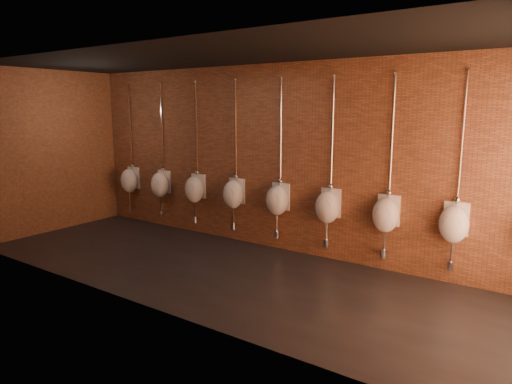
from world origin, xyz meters
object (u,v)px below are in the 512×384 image
urinal_2 (195,189)px  urinal_5 (328,206)px  urinal_0 (130,180)px  urinal_7 (454,223)px  urinal_4 (277,199)px  urinal_6 (386,214)px  urinal_1 (160,184)px  urinal_3 (233,194)px

urinal_2 → urinal_5: size_ratio=1.00×
urinal_0 → urinal_7: bearing=0.0°
urinal_4 → urinal_6: 1.90m
urinal_2 → urinal_7: (4.75, 0.00, 0.00)m
urinal_1 → urinal_7: (5.69, 0.00, 0.00)m
urinal_3 → urinal_7: bearing=0.0°
urinal_0 → urinal_2: 1.90m
urinal_7 → urinal_3: bearing=180.0°
urinal_6 → urinal_7: 0.95m
urinal_0 → urinal_4: (3.80, 0.00, 0.00)m
urinal_1 → urinal_7: size_ratio=1.00×
urinal_1 → urinal_2: bearing=0.0°
urinal_2 → urinal_4: 1.90m
urinal_4 → urinal_5: (0.95, 0.00, 0.00)m
urinal_0 → urinal_6: same height
urinal_1 → urinal_0: bearing=180.0°
urinal_3 → urinal_0: bearing=180.0°
urinal_7 → urinal_2: bearing=180.0°
urinal_2 → urinal_3: size_ratio=1.00×
urinal_2 → urinal_1: bearing=180.0°
urinal_0 → urinal_2: same height
urinal_6 → urinal_5: bearing=180.0°
urinal_0 → urinal_2: (1.90, 0.00, 0.00)m
urinal_0 → urinal_3: 2.85m
urinal_1 → urinal_3: bearing=0.0°
urinal_6 → urinal_7: size_ratio=1.00×
urinal_4 → urinal_7: same height
urinal_4 → urinal_0: bearing=180.0°
urinal_2 → urinal_6: same height
urinal_4 → urinal_6: same height
urinal_2 → urinal_3: 0.95m
urinal_1 → urinal_5: (3.80, 0.00, 0.00)m
urinal_4 → urinal_6: bearing=0.0°
urinal_4 → urinal_2: bearing=180.0°
urinal_3 → urinal_6: bearing=0.0°
urinal_1 → urinal_2: 0.95m
urinal_2 → urinal_6: size_ratio=1.00×
urinal_4 → urinal_1: bearing=180.0°
urinal_3 → urinal_5: size_ratio=1.00×
urinal_1 → urinal_3: size_ratio=1.00×
urinal_4 → urinal_6: (1.90, 0.00, 0.00)m
urinal_1 → urinal_2: size_ratio=1.00×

